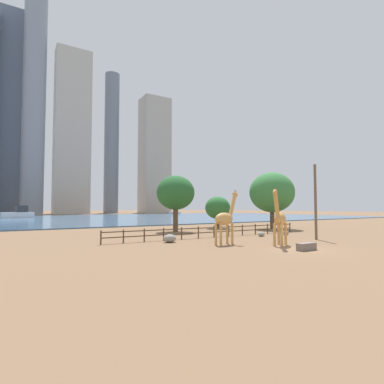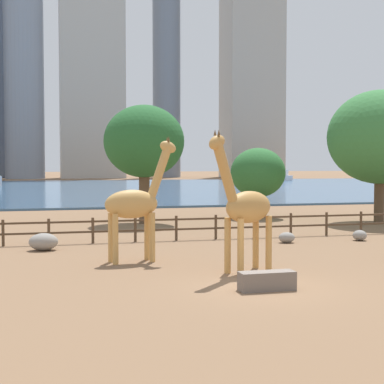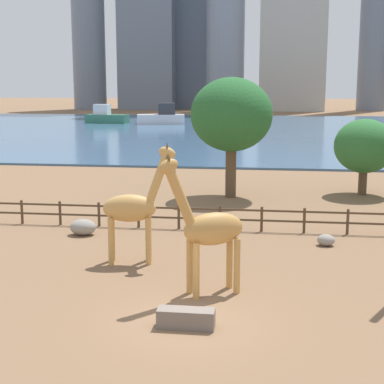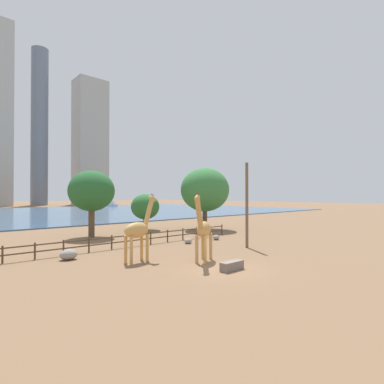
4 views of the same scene
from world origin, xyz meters
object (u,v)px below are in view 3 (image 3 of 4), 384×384
object	(u,v)px
giraffe_companion	(134,208)
boat_barge	(106,117)
tree_left_large	(231,115)
boulder_by_pole	(326,240)
boulder_small	(83,227)
feeding_trough	(186,318)
boat_ferry	(162,117)
giraffe_tall	(209,229)
tree_center_broad	(364,146)

from	to	relation	value
giraffe_companion	boat_barge	bearing A→B (deg)	96.78
tree_left_large	boat_barge	bearing A→B (deg)	112.26
boulder_by_pole	boulder_small	bearing A→B (deg)	178.08
feeding_trough	boat_ferry	world-z (taller)	boat_ferry
feeding_trough	boat_ferry	distance (m)	91.00
giraffe_tall	boat_barge	size ratio (longest dim) A/B	0.64
tree_center_broad	boat_barge	size ratio (longest dim) A/B	0.63
boulder_small	boat_barge	xyz separation A→B (m)	(-21.41, 79.69, 0.97)
boulder_small	giraffe_tall	bearing A→B (deg)	-46.42
boulder_by_pole	tree_center_broad	xyz separation A→B (m)	(3.60, 13.42, 3.07)
boulder_small	boat_ferry	size ratio (longest dim) A/B	0.15
boat_ferry	tree_left_large	bearing A→B (deg)	93.43
boulder_small	boat_barge	distance (m)	82.52
boulder_by_pole	boat_ferry	xyz separation A→B (m)	(-22.54, 79.11, 1.21)
giraffe_tall	giraffe_companion	xyz separation A→B (m)	(-3.53, 3.35, -0.04)
boulder_by_pole	boat_barge	world-z (taller)	boat_barge
giraffe_tall	tree_center_broad	size ratio (longest dim) A/B	1.00
feeding_trough	boat_barge	bearing A→B (deg)	107.34
boulder_small	boulder_by_pole	bearing A→B (deg)	-1.92
boat_barge	boulder_small	bearing A→B (deg)	-66.59
giraffe_tall	boulder_by_pole	distance (m)	8.87
boat_barge	feeding_trough	bearing A→B (deg)	-64.29
boulder_by_pole	feeding_trough	size ratio (longest dim) A/B	0.46
giraffe_companion	boat_barge	world-z (taller)	giraffe_companion
boulder_small	giraffe_companion	bearing A→B (deg)	-49.03
feeding_trough	tree_center_broad	size ratio (longest dim) A/B	0.35
boat_ferry	giraffe_companion	bearing A→B (deg)	88.85
giraffe_companion	tree_left_large	size ratio (longest dim) A/B	0.65
feeding_trough	boat_barge	world-z (taller)	boat_barge
tree_center_broad	boat_ferry	world-z (taller)	tree_center_broad
feeding_trough	tree_center_broad	world-z (taller)	tree_center_broad
giraffe_tall	giraffe_companion	size ratio (longest dim) A/B	1.01
boat_ferry	giraffe_tall	bearing A→B (deg)	90.75
giraffe_companion	boulder_small	xyz separation A→B (m)	(-3.64, 4.19, -1.99)
boulder_by_pole	tree_left_large	size ratio (longest dim) A/B	0.10
boulder_small	boat_ferry	xyz separation A→B (m)	(-10.56, 78.70, 1.08)
giraffe_companion	boat_ferry	bearing A→B (deg)	89.87
boulder_small	tree_center_broad	bearing A→B (deg)	39.87
giraffe_tall	tree_center_broad	bearing A→B (deg)	-141.34
boat_ferry	boat_barge	size ratio (longest dim) A/B	1.10
giraffe_companion	boulder_by_pole	xyz separation A→B (m)	(8.34, 3.79, -2.13)
boulder_small	tree_left_large	distance (m)	13.87
tree_left_large	feeding_trough	bearing A→B (deg)	-89.72
giraffe_tall	tree_center_broad	xyz separation A→B (m)	(8.41, 20.55, 0.90)
boulder_by_pole	boat_barge	size ratio (longest dim) A/B	0.10
boulder_small	feeding_trough	size ratio (longest dim) A/B	0.74
boulder_small	boat_ferry	world-z (taller)	boat_ferry
feeding_trough	giraffe_companion	bearing A→B (deg)	116.09
tree_center_broad	boat_ferry	distance (m)	70.72
giraffe_companion	feeding_trough	world-z (taller)	giraffe_companion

